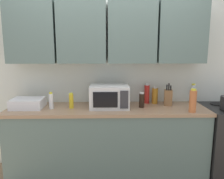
{
  "coord_description": "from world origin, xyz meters",
  "views": [
    {
      "loc": [
        0.0,
        -3.03,
        1.64
      ],
      "look_at": [
        0.06,
        -0.25,
        1.12
      ],
      "focal_mm": 36.05,
      "sensor_mm": 36.0,
      "label": 1
    }
  ],
  "objects_px": {
    "dish_rack": "(28,103)",
    "bottle_red_sauce": "(147,94)",
    "bottle_clear_tall": "(193,94)",
    "bottle_amber_vinegar": "(155,96)",
    "microwave": "(109,96)",
    "bottle_soy_dark": "(141,100)",
    "bottle_spice_jar": "(193,101)",
    "knife_block": "(168,97)",
    "bottle_yellow_mustard": "(71,101)",
    "bottle_white_jar": "(51,101)"
  },
  "relations": [
    {
      "from": "bottle_red_sauce",
      "to": "bottle_amber_vinegar",
      "type": "distance_m",
      "value": 0.11
    },
    {
      "from": "bottle_yellow_mustard",
      "to": "bottle_soy_dark",
      "type": "relative_size",
      "value": 0.99
    },
    {
      "from": "knife_block",
      "to": "bottle_amber_vinegar",
      "type": "distance_m",
      "value": 0.18
    },
    {
      "from": "bottle_clear_tall",
      "to": "knife_block",
      "type": "bearing_deg",
      "value": -166.2
    },
    {
      "from": "bottle_clear_tall",
      "to": "bottle_red_sauce",
      "type": "bearing_deg",
      "value": 177.77
    },
    {
      "from": "bottle_yellow_mustard",
      "to": "bottle_amber_vinegar",
      "type": "height_order",
      "value": "bottle_amber_vinegar"
    },
    {
      "from": "bottle_yellow_mustard",
      "to": "bottle_clear_tall",
      "type": "height_order",
      "value": "bottle_clear_tall"
    },
    {
      "from": "microwave",
      "to": "bottle_amber_vinegar",
      "type": "xyz_separation_m",
      "value": [
        0.61,
        0.19,
        -0.03
      ]
    },
    {
      "from": "dish_rack",
      "to": "bottle_yellow_mustard",
      "type": "bearing_deg",
      "value": -1.97
    },
    {
      "from": "bottle_yellow_mustard",
      "to": "bottle_red_sauce",
      "type": "relative_size",
      "value": 0.71
    },
    {
      "from": "bottle_spice_jar",
      "to": "microwave",
      "type": "bearing_deg",
      "value": 166.41
    },
    {
      "from": "dish_rack",
      "to": "bottle_soy_dark",
      "type": "relative_size",
      "value": 1.96
    },
    {
      "from": "bottle_clear_tall",
      "to": "bottle_white_jar",
      "type": "bearing_deg",
      "value": -172.68
    },
    {
      "from": "dish_rack",
      "to": "bottle_amber_vinegar",
      "type": "relative_size",
      "value": 1.68
    },
    {
      "from": "dish_rack",
      "to": "bottle_clear_tall",
      "type": "bearing_deg",
      "value": 5.13
    },
    {
      "from": "microwave",
      "to": "bottle_spice_jar",
      "type": "xyz_separation_m",
      "value": [
        0.96,
        -0.23,
        -0.01
      ]
    },
    {
      "from": "bottle_amber_vinegar",
      "to": "microwave",
      "type": "bearing_deg",
      "value": -162.9
    },
    {
      "from": "bottle_clear_tall",
      "to": "bottle_white_jar",
      "type": "height_order",
      "value": "bottle_clear_tall"
    },
    {
      "from": "bottle_red_sauce",
      "to": "bottle_soy_dark",
      "type": "xyz_separation_m",
      "value": [
        -0.1,
        -0.22,
        -0.04
      ]
    },
    {
      "from": "bottle_soy_dark",
      "to": "knife_block",
      "type": "bearing_deg",
      "value": 16.9
    },
    {
      "from": "bottle_yellow_mustard",
      "to": "bottle_white_jar",
      "type": "relative_size",
      "value": 0.93
    },
    {
      "from": "microwave",
      "to": "bottle_soy_dark",
      "type": "bearing_deg",
      "value": -2.16
    },
    {
      "from": "knife_block",
      "to": "bottle_red_sauce",
      "type": "bearing_deg",
      "value": 156.72
    },
    {
      "from": "microwave",
      "to": "bottle_red_sauce",
      "type": "distance_m",
      "value": 0.55
    },
    {
      "from": "bottle_yellow_mustard",
      "to": "bottle_soy_dark",
      "type": "xyz_separation_m",
      "value": [
        0.88,
        0.01,
        0.0
      ]
    },
    {
      "from": "microwave",
      "to": "bottle_red_sauce",
      "type": "height_order",
      "value": "microwave"
    },
    {
      "from": "dish_rack",
      "to": "bottle_yellow_mustard",
      "type": "relative_size",
      "value": 1.97
    },
    {
      "from": "dish_rack",
      "to": "bottle_red_sauce",
      "type": "xyz_separation_m",
      "value": [
        1.52,
        0.22,
        0.07
      ]
    },
    {
      "from": "microwave",
      "to": "knife_block",
      "type": "height_order",
      "value": "knife_block"
    },
    {
      "from": "microwave",
      "to": "bottle_white_jar",
      "type": "relative_size",
      "value": 2.32
    },
    {
      "from": "bottle_white_jar",
      "to": "bottle_amber_vinegar",
      "type": "bearing_deg",
      "value": 10.36
    },
    {
      "from": "bottle_clear_tall",
      "to": "bottle_white_jar",
      "type": "relative_size",
      "value": 1.29
    },
    {
      "from": "bottle_amber_vinegar",
      "to": "knife_block",
      "type": "bearing_deg",
      "value": -31.45
    },
    {
      "from": "bottle_white_jar",
      "to": "dish_rack",
      "type": "bearing_deg",
      "value": 171.65
    },
    {
      "from": "bottle_white_jar",
      "to": "bottle_amber_vinegar",
      "type": "relative_size",
      "value": 0.92
    },
    {
      "from": "bottle_yellow_mustard",
      "to": "bottle_amber_vinegar",
      "type": "xyz_separation_m",
      "value": [
        1.08,
        0.22,
        0.01
      ]
    },
    {
      "from": "microwave",
      "to": "dish_rack",
      "type": "relative_size",
      "value": 1.26
    },
    {
      "from": "bottle_clear_tall",
      "to": "dish_rack",
      "type": "bearing_deg",
      "value": -174.87
    },
    {
      "from": "microwave",
      "to": "bottle_clear_tall",
      "type": "relative_size",
      "value": 1.79
    },
    {
      "from": "bottle_clear_tall",
      "to": "bottle_amber_vinegar",
      "type": "distance_m",
      "value": 0.51
    },
    {
      "from": "bottle_amber_vinegar",
      "to": "bottle_white_jar",
      "type": "bearing_deg",
      "value": -169.64
    },
    {
      "from": "dish_rack",
      "to": "bottle_red_sauce",
      "type": "relative_size",
      "value": 1.4
    },
    {
      "from": "microwave",
      "to": "bottle_red_sauce",
      "type": "xyz_separation_m",
      "value": [
        0.51,
        0.21,
        -0.01
      ]
    },
    {
      "from": "dish_rack",
      "to": "bottle_clear_tall",
      "type": "distance_m",
      "value": 2.14
    },
    {
      "from": "bottle_clear_tall",
      "to": "bottle_spice_jar",
      "type": "bearing_deg",
      "value": -110.93
    },
    {
      "from": "bottle_clear_tall",
      "to": "bottle_soy_dark",
      "type": "height_order",
      "value": "bottle_clear_tall"
    },
    {
      "from": "dish_rack",
      "to": "bottle_red_sauce",
      "type": "bearing_deg",
      "value": 8.08
    },
    {
      "from": "bottle_yellow_mustard",
      "to": "bottle_red_sauce",
      "type": "distance_m",
      "value": 1.01
    },
    {
      "from": "microwave",
      "to": "bottle_white_jar",
      "type": "height_order",
      "value": "microwave"
    },
    {
      "from": "knife_block",
      "to": "bottle_yellow_mustard",
      "type": "xyz_separation_m",
      "value": [
        -1.24,
        -0.12,
        -0.01
      ]
    }
  ]
}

